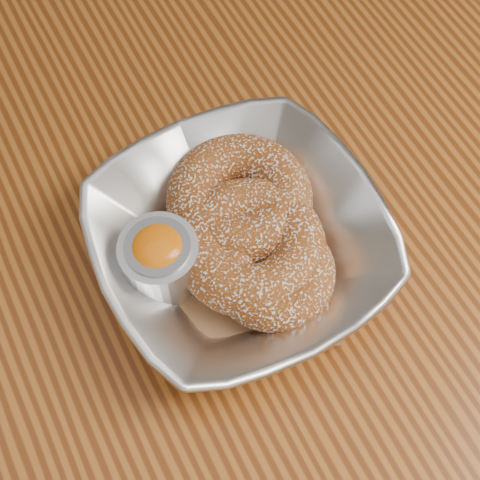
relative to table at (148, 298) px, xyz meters
name	(u,v)px	position (x,y,z in m)	size (l,w,h in m)	color
ground_plane	(193,436)	(0.00, 0.00, -0.65)	(4.00, 4.00, 0.00)	#565659
table	(148,298)	(0.00, 0.00, 0.00)	(1.20, 0.80, 0.75)	brown
serving_bowl	(240,243)	(0.07, -0.04, 0.12)	(0.21, 0.21, 0.05)	silver
parchment	(240,253)	(0.07, -0.04, 0.11)	(0.14, 0.14, 0.00)	brown
donut_back	(239,199)	(0.09, -0.01, 0.13)	(0.11, 0.11, 0.04)	brown
donut_front	(273,272)	(0.08, -0.08, 0.12)	(0.09, 0.09, 0.03)	brown
donut_extra	(250,246)	(0.07, -0.05, 0.13)	(0.11, 0.11, 0.04)	brown
ramekin	(160,259)	(0.01, -0.03, 0.13)	(0.06, 0.06, 0.05)	silver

